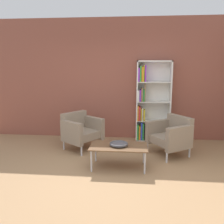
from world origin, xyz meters
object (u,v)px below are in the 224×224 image
object	(u,v)px
decorative_bowl	(119,144)
armchair_spare_guest	(171,135)
bookshelf_tall	(149,102)
coffee_table_low	(119,147)
armchair_corner_red	(81,130)

from	to	relation	value
decorative_bowl	armchair_spare_guest	xyz separation A→B (m)	(1.00, 0.73, -0.02)
bookshelf_tall	coffee_table_low	xyz separation A→B (m)	(-0.61, -1.67, -0.56)
coffee_table_low	decorative_bowl	xyz separation A→B (m)	(-0.00, 0.00, 0.07)
coffee_table_low	armchair_spare_guest	world-z (taller)	armchair_spare_guest
bookshelf_tall	armchair_spare_guest	bearing A→B (deg)	-67.05
decorative_bowl	bookshelf_tall	bearing A→B (deg)	69.92
bookshelf_tall	decorative_bowl	bearing A→B (deg)	-110.08
bookshelf_tall	armchair_corner_red	bearing A→B (deg)	-153.69
armchair_corner_red	armchair_spare_guest	bearing A→B (deg)	-59.29
decorative_bowl	armchair_spare_guest	world-z (taller)	armchair_spare_guest
armchair_corner_red	coffee_table_low	bearing A→B (deg)	-99.74
decorative_bowl	armchair_corner_red	bearing A→B (deg)	133.71
coffee_table_low	armchair_corner_red	world-z (taller)	armchair_corner_red
coffee_table_low	armchair_spare_guest	size ratio (longest dim) A/B	1.06
bookshelf_tall	armchair_spare_guest	xyz separation A→B (m)	(0.40, -0.93, -0.52)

